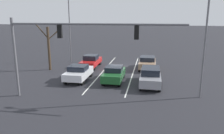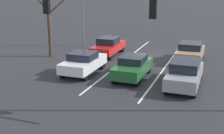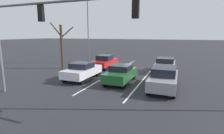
# 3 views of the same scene
# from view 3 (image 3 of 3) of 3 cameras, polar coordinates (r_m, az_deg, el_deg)

# --- Properties ---
(ground_plane) EXTENTS (240.00, 240.00, 0.00)m
(ground_plane) POSITION_cam_3_polar(r_m,az_deg,el_deg) (20.70, 7.92, -0.58)
(ground_plane) COLOR #28282D
(lane_stripe_left_divider) EXTENTS (0.12, 16.52, 0.01)m
(lane_stripe_left_divider) POSITION_cam_3_polar(r_m,az_deg,el_deg) (18.19, 11.62, -2.25)
(lane_stripe_left_divider) COLOR silver
(lane_stripe_left_divider) RESTS_ON ground_plane
(lane_stripe_center_divider) EXTENTS (0.12, 16.52, 0.01)m
(lane_stripe_center_divider) POSITION_cam_3_polar(r_m,az_deg,el_deg) (19.07, 1.20, -1.43)
(lane_stripe_center_divider) COLOR silver
(lane_stripe_center_divider) RESTS_ON ground_plane
(car_gray_leftlane_front) EXTENTS (1.85, 4.68, 1.65)m
(car_gray_leftlane_front) POSITION_cam_3_polar(r_m,az_deg,el_deg) (13.40, 16.54, -3.41)
(car_gray_leftlane_front) COLOR gray
(car_gray_leftlane_front) RESTS_ON ground_plane
(car_white_rightlane_front) EXTENTS (1.94, 4.14, 1.53)m
(car_white_rightlane_front) POSITION_cam_3_polar(r_m,az_deg,el_deg) (15.86, -9.67, -1.16)
(car_white_rightlane_front) COLOR silver
(car_white_rightlane_front) RESTS_ON ground_plane
(car_darkgreen_midlane_front) EXTENTS (1.81, 4.08, 1.49)m
(car_darkgreen_midlane_front) POSITION_cam_3_polar(r_m,az_deg,el_deg) (14.61, 2.80, -2.14)
(car_darkgreen_midlane_front) COLOR #1E5928
(car_darkgreen_midlane_front) RESTS_ON ground_plane
(car_tan_leftlane_second) EXTENTS (1.95, 4.02, 1.51)m
(car_tan_leftlane_second) POSITION_cam_3_polar(r_m,az_deg,el_deg) (19.56, 16.95, 0.74)
(car_tan_leftlane_second) COLOR tan
(car_tan_leftlane_second) RESTS_ON ground_plane
(car_red_rightlane_second) EXTENTS (1.81, 4.34, 1.54)m
(car_red_rightlane_second) POSITION_cam_3_polar(r_m,az_deg,el_deg) (20.95, -2.39, 1.81)
(car_red_rightlane_second) COLOR red
(car_red_rightlane_second) RESTS_ON ground_plane
(traffic_signal_gantry) EXTENTS (12.86, 0.37, 6.19)m
(traffic_signal_gantry) POSITION_cam_3_polar(r_m,az_deg,el_deg) (11.04, -20.70, 13.27)
(traffic_signal_gantry) COLOR slate
(traffic_signal_gantry) RESTS_ON ground_plane
(street_lamp_right_shoulder) EXTENTS (1.74, 0.24, 9.01)m
(street_lamp_right_shoulder) POSITION_cam_3_polar(r_m,az_deg,el_deg) (24.75, -7.50, 13.14)
(street_lamp_right_shoulder) COLOR slate
(street_lamp_right_shoulder) RESTS_ON ground_plane
(bare_tree_near) EXTENTS (2.64, 0.92, 5.35)m
(bare_tree_near) POSITION_cam_3_polar(r_m,az_deg,el_deg) (21.13, -16.10, 7.00)
(bare_tree_near) COLOR #423323
(bare_tree_near) RESTS_ON ground_plane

